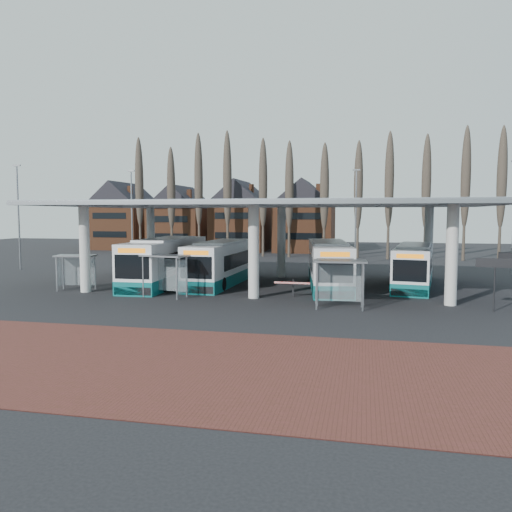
% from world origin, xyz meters
% --- Properties ---
extents(ground, '(140.00, 140.00, 0.00)m').
position_xyz_m(ground, '(0.00, 0.00, 0.00)').
color(ground, black).
rests_on(ground, ground).
extents(brick_strip, '(70.00, 10.00, 0.03)m').
position_xyz_m(brick_strip, '(0.00, -12.00, 0.01)').
color(brick_strip, '#592823').
rests_on(brick_strip, ground).
extents(station_canopy, '(32.00, 16.00, 6.34)m').
position_xyz_m(station_canopy, '(0.00, 8.00, 5.68)').
color(station_canopy, silver).
rests_on(station_canopy, ground).
extents(poplar_row, '(45.10, 1.10, 14.50)m').
position_xyz_m(poplar_row, '(0.00, 33.00, 8.78)').
color(poplar_row, '#473D33').
rests_on(poplar_row, ground).
extents(townhouse_row, '(36.80, 10.30, 12.25)m').
position_xyz_m(townhouse_row, '(-15.75, 44.00, 5.94)').
color(townhouse_row, brown).
rests_on(townhouse_row, ground).
extents(lamp_post_a, '(0.80, 0.16, 10.17)m').
position_xyz_m(lamp_post_a, '(-18.00, 22.00, 5.34)').
color(lamp_post_a, slate).
rests_on(lamp_post_a, ground).
extents(lamp_post_b, '(0.80, 0.16, 10.17)m').
position_xyz_m(lamp_post_b, '(6.00, 26.00, 5.34)').
color(lamp_post_b, slate).
rests_on(lamp_post_b, ground).
extents(lamp_post_d, '(0.80, 0.16, 10.17)m').
position_xyz_m(lamp_post_d, '(-26.00, 14.00, 5.34)').
color(lamp_post_d, slate).
rests_on(lamp_post_d, ground).
extents(bus_0, '(3.23, 12.92, 3.56)m').
position_xyz_m(bus_0, '(-8.12, 7.74, 1.68)').
color(bus_0, silver).
rests_on(bus_0, ground).
extents(bus_1, '(2.88, 12.07, 3.34)m').
position_xyz_m(bus_1, '(-3.86, 8.90, 1.57)').
color(bus_1, silver).
rests_on(bus_1, ground).
extents(bus_2, '(4.24, 12.55, 3.42)m').
position_xyz_m(bus_2, '(4.34, 8.74, 1.61)').
color(bus_2, silver).
rests_on(bus_2, ground).
extents(bus_3, '(4.05, 11.65, 3.17)m').
position_xyz_m(bus_3, '(10.65, 10.44, 1.50)').
color(bus_3, silver).
rests_on(bus_3, ground).
extents(shelter_0, '(2.92, 1.82, 2.52)m').
position_xyz_m(shelter_0, '(-13.09, 3.19, 1.83)').
color(shelter_0, gray).
rests_on(shelter_0, ground).
extents(shelter_1, '(3.23, 2.05, 2.78)m').
position_xyz_m(shelter_1, '(-5.71, 1.78, 2.02)').
color(shelter_1, gray).
rests_on(shelter_1, ground).
extents(shelter_2, '(3.08, 1.66, 2.79)m').
position_xyz_m(shelter_2, '(5.58, 0.20, 2.03)').
color(shelter_2, gray).
rests_on(shelter_2, ground).
extents(info_sign_0, '(1.99, 0.38, 2.97)m').
position_xyz_m(info_sign_0, '(14.04, 1.00, 2.49)').
color(info_sign_0, black).
rests_on(info_sign_0, ground).
extents(barrier, '(2.33, 0.63, 1.16)m').
position_xyz_m(barrier, '(2.43, 3.05, 0.90)').
color(barrier, black).
rests_on(barrier, ground).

